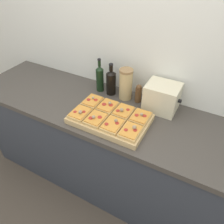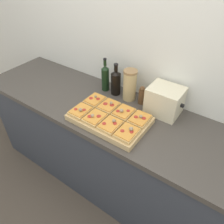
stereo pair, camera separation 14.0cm
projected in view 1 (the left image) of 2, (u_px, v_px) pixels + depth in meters
ground_plane at (103, 210)px, 1.98m from camera, size 12.00×12.00×0.00m
wall_back at (144, 52)px, 1.67m from camera, size 6.00×0.06×2.50m
kitchen_counter at (120, 153)px, 1.92m from camera, size 2.63×0.67×0.90m
cutting_board at (110, 119)px, 1.56m from camera, size 0.55×0.35×0.04m
pizza_slice_back_left at (93, 101)px, 1.67m from camera, size 0.12×0.16×0.05m
pizza_slice_back_midleft at (108, 106)px, 1.62m from camera, size 0.12×0.16×0.05m
pizza_slice_back_midright at (123, 111)px, 1.57m from camera, size 0.12×0.16×0.06m
pizza_slice_back_right at (141, 117)px, 1.52m from camera, size 0.12×0.16×0.05m
pizza_slice_front_left at (80, 113)px, 1.55m from camera, size 0.12×0.16×0.05m
pizza_slice_front_midleft at (96, 119)px, 1.50m from camera, size 0.12×0.16×0.05m
pizza_slice_front_midright at (113, 125)px, 1.45m from camera, size 0.12×0.16×0.05m
pizza_slice_front_right at (131, 131)px, 1.40m from camera, size 0.12×0.16×0.05m
olive_oil_bottle at (100, 78)px, 1.82m from camera, size 0.06×0.06×0.29m
wine_bottle at (111, 82)px, 1.79m from camera, size 0.08×0.08×0.27m
grain_jar_tall at (126, 84)px, 1.73m from camera, size 0.11×0.11×0.26m
pepper_mill at (138, 93)px, 1.72m from camera, size 0.05×0.05×0.15m
toaster_oven at (162, 97)px, 1.62m from camera, size 0.26×0.20×0.21m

